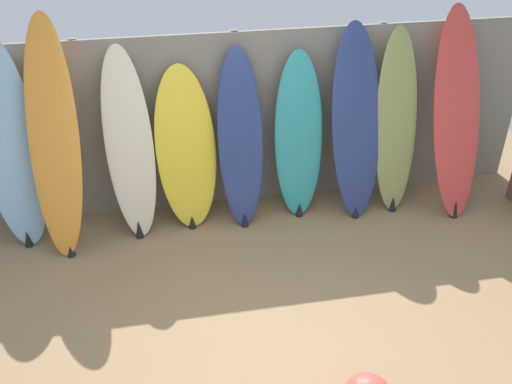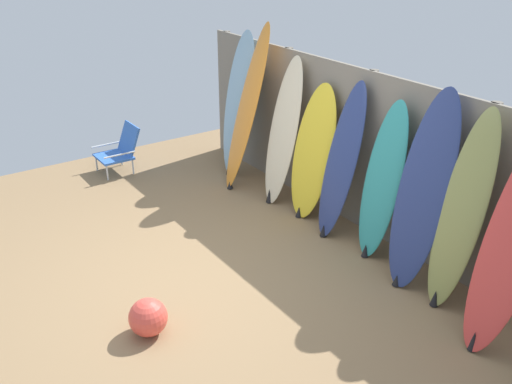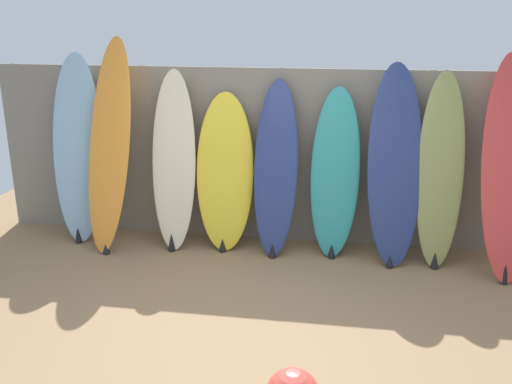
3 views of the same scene
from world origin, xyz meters
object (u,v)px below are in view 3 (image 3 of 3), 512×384
(surfboard_skyblue_0, at_px, (78,150))
(surfboard_red_8, at_px, (509,169))
(surfboard_olive_7, at_px, (440,172))
(surfboard_navy_4, at_px, (276,170))
(surfboard_orange_1, at_px, (109,146))
(surfboard_teal_5, at_px, (335,175))
(surfboard_yellow_3, at_px, (225,173))
(surfboard_navy_6, at_px, (395,167))
(surfboard_cream_2, at_px, (174,162))

(surfboard_skyblue_0, height_order, surfboard_red_8, surfboard_red_8)
(surfboard_olive_7, distance_m, surfboard_red_8, 0.59)
(surfboard_navy_4, distance_m, surfboard_red_8, 2.14)
(surfboard_orange_1, bearing_deg, surfboard_teal_5, 3.31)
(surfboard_skyblue_0, relative_size, surfboard_navy_4, 1.13)
(surfboard_orange_1, height_order, surfboard_yellow_3, surfboard_orange_1)
(surfboard_skyblue_0, distance_m, surfboard_olive_7, 3.62)
(surfboard_orange_1, relative_size, surfboard_olive_7, 1.15)
(surfboard_teal_5, relative_size, surfboard_navy_6, 0.87)
(surfboard_orange_1, height_order, surfboard_olive_7, surfboard_orange_1)
(surfboard_skyblue_0, distance_m, surfboard_teal_5, 2.65)
(surfboard_cream_2, relative_size, surfboard_red_8, 0.90)
(surfboard_orange_1, bearing_deg, surfboard_olive_7, 1.47)
(surfboard_skyblue_0, bearing_deg, surfboard_red_8, -2.15)
(surfboard_cream_2, height_order, surfboard_navy_6, surfboard_navy_6)
(surfboard_olive_7, bearing_deg, surfboard_skyblue_0, 179.19)
(surfboard_navy_6, xyz_separation_m, surfboard_olive_7, (0.42, 0.02, -0.04))
(surfboard_navy_6, bearing_deg, surfboard_cream_2, 179.05)
(surfboard_yellow_3, xyz_separation_m, surfboard_red_8, (2.65, -0.17, 0.20))
(surfboard_orange_1, height_order, surfboard_teal_5, surfboard_orange_1)
(surfboard_navy_6, bearing_deg, surfboard_skyblue_0, 178.78)
(surfboard_red_8, bearing_deg, surfboard_orange_1, 179.64)
(surfboard_cream_2, distance_m, surfboard_red_8, 3.16)
(surfboard_navy_6, distance_m, surfboard_red_8, 1.00)
(surfboard_orange_1, distance_m, surfboard_navy_4, 1.68)
(surfboard_yellow_3, height_order, surfboard_navy_4, surfboard_navy_4)
(surfboard_skyblue_0, xyz_separation_m, surfboard_cream_2, (1.03, -0.03, -0.08))
(surfboard_cream_2, height_order, surfboard_olive_7, surfboard_olive_7)
(surfboard_yellow_3, relative_size, surfboard_navy_6, 0.83)
(surfboard_navy_6, bearing_deg, surfboard_red_8, -5.14)
(surfboard_teal_5, bearing_deg, surfboard_navy_6, -6.61)
(surfboard_navy_6, distance_m, surfboard_olive_7, 0.42)
(surfboard_cream_2, distance_m, surfboard_teal_5, 1.61)
(surfboard_teal_5, xyz_separation_m, surfboard_olive_7, (0.97, -0.05, 0.08))
(surfboard_navy_4, relative_size, surfboard_red_8, 0.86)
(surfboard_navy_4, bearing_deg, surfboard_olive_7, -0.83)
(surfboard_navy_4, distance_m, surfboard_olive_7, 1.55)
(surfboard_cream_2, relative_size, surfboard_yellow_3, 1.14)
(surfboard_navy_4, height_order, surfboard_teal_5, surfboard_navy_4)
(surfboard_cream_2, relative_size, surfboard_teal_5, 1.08)
(surfboard_cream_2, distance_m, surfboard_yellow_3, 0.53)
(surfboard_olive_7, height_order, surfboard_red_8, surfboard_red_8)
(surfboard_orange_1, bearing_deg, surfboard_yellow_3, 7.07)
(surfboard_navy_4, bearing_deg, surfboard_cream_2, -179.80)
(surfboard_skyblue_0, distance_m, surfboard_navy_4, 2.07)
(surfboard_navy_4, xyz_separation_m, surfboard_teal_5, (0.58, 0.03, -0.03))
(surfboard_yellow_3, bearing_deg, surfboard_red_8, -3.59)
(surfboard_yellow_3, xyz_separation_m, surfboard_teal_5, (1.10, -0.01, 0.04))
(surfboard_skyblue_0, relative_size, surfboard_teal_5, 1.17)
(surfboard_yellow_3, height_order, surfboard_navy_6, surfboard_navy_6)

